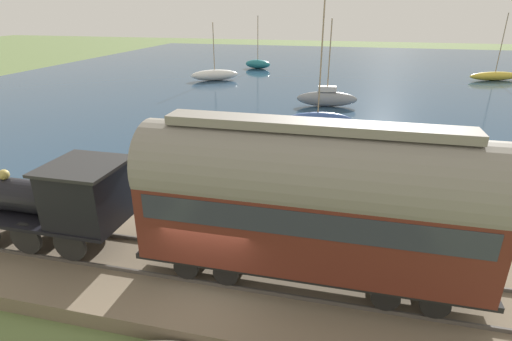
{
  "coord_description": "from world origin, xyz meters",
  "views": [
    {
      "loc": [
        -9.1,
        -3.55,
        8.12
      ],
      "look_at": [
        6.02,
        0.11,
        1.72
      ],
      "focal_mm": 28.0,
      "sensor_mm": 36.0,
      "label": 1
    }
  ],
  "objects_px": {
    "sailboat_yellow": "(495,76)",
    "sailboat_gray": "(327,98)",
    "rowboat_off_pier": "(372,156)",
    "rowboat_far_out": "(473,231)",
    "sailboat_white": "(215,75)",
    "steam_locomotive": "(54,197)",
    "sailboat_teal": "(258,64)",
    "sailboat_blue": "(318,121)",
    "passenger_coach": "(310,199)"
  },
  "relations": [
    {
      "from": "steam_locomotive",
      "to": "sailboat_gray",
      "type": "height_order",
      "value": "sailboat_gray"
    },
    {
      "from": "passenger_coach",
      "to": "sailboat_yellow",
      "type": "bearing_deg",
      "value": -21.53
    },
    {
      "from": "sailboat_blue",
      "to": "sailboat_teal",
      "type": "xyz_separation_m",
      "value": [
        29.14,
        11.18,
        -0.12
      ]
    },
    {
      "from": "rowboat_off_pier",
      "to": "rowboat_far_out",
      "type": "distance_m",
      "value": 8.36
    },
    {
      "from": "sailboat_white",
      "to": "sailboat_gray",
      "type": "distance_m",
      "value": 17.38
    },
    {
      "from": "sailboat_white",
      "to": "rowboat_off_pier",
      "type": "distance_m",
      "value": 29.0
    },
    {
      "from": "sailboat_blue",
      "to": "sailboat_gray",
      "type": "distance_m",
      "value": 7.9
    },
    {
      "from": "steam_locomotive",
      "to": "rowboat_off_pier",
      "type": "relative_size",
      "value": 2.07
    },
    {
      "from": "sailboat_blue",
      "to": "rowboat_far_out",
      "type": "distance_m",
      "value": 14.32
    },
    {
      "from": "sailboat_yellow",
      "to": "rowboat_off_pier",
      "type": "height_order",
      "value": "sailboat_yellow"
    },
    {
      "from": "rowboat_off_pier",
      "to": "rowboat_far_out",
      "type": "relative_size",
      "value": 1.5
    },
    {
      "from": "rowboat_off_pier",
      "to": "sailboat_teal",
      "type": "bearing_deg",
      "value": 4.52
    },
    {
      "from": "rowboat_far_out",
      "to": "sailboat_gray",
      "type": "bearing_deg",
      "value": 37.86
    },
    {
      "from": "sailboat_yellow",
      "to": "sailboat_gray",
      "type": "bearing_deg",
      "value": 115.74
    },
    {
      "from": "sailboat_white",
      "to": "rowboat_far_out",
      "type": "relative_size",
      "value": 3.11
    },
    {
      "from": "passenger_coach",
      "to": "steam_locomotive",
      "type": "bearing_deg",
      "value": 90.0
    },
    {
      "from": "sailboat_gray",
      "to": "sailboat_yellow",
      "type": "height_order",
      "value": "sailboat_yellow"
    },
    {
      "from": "sailboat_blue",
      "to": "sailboat_yellow",
      "type": "distance_m",
      "value": 31.93
    },
    {
      "from": "steam_locomotive",
      "to": "rowboat_off_pier",
      "type": "bearing_deg",
      "value": -40.51
    },
    {
      "from": "steam_locomotive",
      "to": "sailboat_white",
      "type": "relative_size",
      "value": 1.0
    },
    {
      "from": "rowboat_far_out",
      "to": "sailboat_white",
      "type": "bearing_deg",
      "value": 52.97
    },
    {
      "from": "steam_locomotive",
      "to": "sailboat_yellow",
      "type": "relative_size",
      "value": 0.87
    },
    {
      "from": "sailboat_white",
      "to": "sailboat_gray",
      "type": "relative_size",
      "value": 0.9
    },
    {
      "from": "passenger_coach",
      "to": "rowboat_far_out",
      "type": "distance_m",
      "value": 8.2
    },
    {
      "from": "passenger_coach",
      "to": "rowboat_off_pier",
      "type": "xyz_separation_m",
      "value": [
        12.46,
        -2.31,
        -3.02
      ]
    },
    {
      "from": "steam_locomotive",
      "to": "rowboat_off_pier",
      "type": "xyz_separation_m",
      "value": [
        12.46,
        -10.65,
        -2.1
      ]
    },
    {
      "from": "sailboat_yellow",
      "to": "sailboat_blue",
      "type": "bearing_deg",
      "value": 125.8
    },
    {
      "from": "sailboat_gray",
      "to": "sailboat_teal",
      "type": "distance_m",
      "value": 24.03
    },
    {
      "from": "sailboat_teal",
      "to": "rowboat_far_out",
      "type": "bearing_deg",
      "value": -147.03
    },
    {
      "from": "sailboat_white",
      "to": "sailboat_yellow",
      "type": "xyz_separation_m",
      "value": [
        7.77,
        -32.27,
        -0.1
      ]
    },
    {
      "from": "sailboat_white",
      "to": "sailboat_yellow",
      "type": "bearing_deg",
      "value": -105.89
    },
    {
      "from": "sailboat_yellow",
      "to": "rowboat_off_pier",
      "type": "bearing_deg",
      "value": 135.42
    },
    {
      "from": "sailboat_gray",
      "to": "rowboat_far_out",
      "type": "xyz_separation_m",
      "value": [
        -20.31,
        -7.08,
        -0.54
      ]
    },
    {
      "from": "sailboat_yellow",
      "to": "passenger_coach",
      "type": "bearing_deg",
      "value": 139.48
    },
    {
      "from": "sailboat_gray",
      "to": "rowboat_off_pier",
      "type": "distance_m",
      "value": 13.23
    },
    {
      "from": "steam_locomotive",
      "to": "rowboat_far_out",
      "type": "xyz_separation_m",
      "value": [
        4.88,
        -14.18,
        -2.13
      ]
    },
    {
      "from": "rowboat_off_pier",
      "to": "sailboat_yellow",
      "type": "bearing_deg",
      "value": -44.58
    },
    {
      "from": "sailboat_blue",
      "to": "rowboat_off_pier",
      "type": "xyz_separation_m",
      "value": [
        -4.83,
        -3.6,
        -0.53
      ]
    },
    {
      "from": "passenger_coach",
      "to": "sailboat_gray",
      "type": "xyz_separation_m",
      "value": [
        25.19,
        1.25,
        -2.51
      ]
    },
    {
      "from": "sailboat_blue",
      "to": "sailboat_teal",
      "type": "relative_size",
      "value": 1.39
    },
    {
      "from": "sailboat_teal",
      "to": "sailboat_white",
      "type": "bearing_deg",
      "value": 175.27
    },
    {
      "from": "steam_locomotive",
      "to": "sailboat_white",
      "type": "xyz_separation_m",
      "value": [
        35.61,
        6.82,
        -1.68
      ]
    },
    {
      "from": "sailboat_blue",
      "to": "sailboat_yellow",
      "type": "relative_size",
      "value": 1.3
    },
    {
      "from": "sailboat_teal",
      "to": "rowboat_off_pier",
      "type": "bearing_deg",
      "value": -147.3
    },
    {
      "from": "passenger_coach",
      "to": "sailboat_white",
      "type": "height_order",
      "value": "sailboat_white"
    },
    {
      "from": "sailboat_yellow",
      "to": "rowboat_far_out",
      "type": "relative_size",
      "value": 3.59
    },
    {
      "from": "sailboat_gray",
      "to": "rowboat_off_pier",
      "type": "bearing_deg",
      "value": -170.31
    },
    {
      "from": "sailboat_blue",
      "to": "rowboat_off_pier",
      "type": "relative_size",
      "value": 3.11
    },
    {
      "from": "steam_locomotive",
      "to": "sailboat_white",
      "type": "distance_m",
      "value": 36.29
    },
    {
      "from": "rowboat_far_out",
      "to": "sailboat_teal",
      "type": "bearing_deg",
      "value": 42.42
    }
  ]
}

